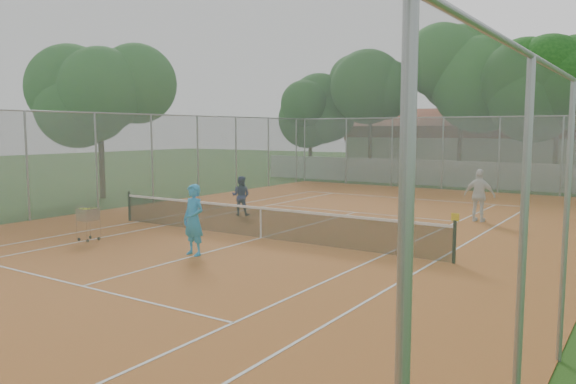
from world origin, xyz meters
The scene contains 12 objects.
ground centered at (0.00, 0.00, 0.00)m, with size 120.00×120.00×0.00m, color #1A3B10.
court_pad centered at (0.00, 0.00, 0.01)m, with size 18.00×34.00×0.02m, color #B65E23.
court_lines centered at (0.00, 0.00, 0.02)m, with size 10.98×23.78×0.01m, color white.
tennis_net centered at (0.00, 0.00, 0.51)m, with size 11.88×0.10×0.98m, color black.
perimeter_fence centered at (0.00, 0.00, 2.00)m, with size 18.00×34.00×4.00m, color slate.
boundary_wall centered at (0.00, 19.00, 0.75)m, with size 26.00×0.30×1.50m, color silver.
clubhouse centered at (-2.00, 29.00, 2.20)m, with size 16.40×9.00×4.40m, color beige.
tropical_trees centered at (0.00, 22.00, 5.00)m, with size 29.00×19.00×10.00m, color #0D350D.
player_near centered at (-0.09, -2.86, 0.96)m, with size 0.69×0.45×1.88m, color #1B94E6.
player_far_left centered at (-3.37, 3.28, 0.78)m, with size 0.74×0.57×1.52m, color #191B4D.
player_far_right centered at (4.72, 6.85, 0.97)m, with size 1.11×0.46×1.90m, color white.
ball_hopper centered at (-4.02, -3.20, 0.56)m, with size 0.52×0.52×1.08m, color #AFB0B6.
Camera 1 is at (10.04, -13.64, 3.32)m, focal length 35.00 mm.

